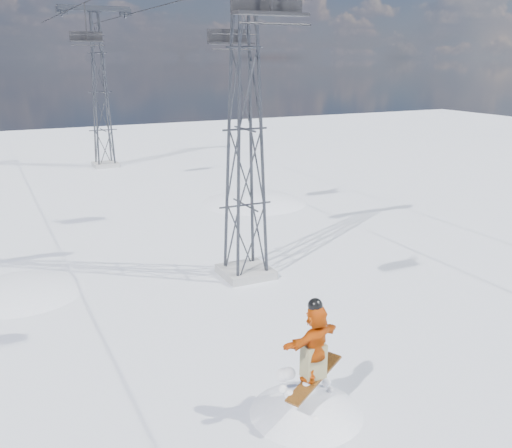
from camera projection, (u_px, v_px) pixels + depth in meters
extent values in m
plane|color=white|center=(352.00, 386.00, 14.29)|extent=(120.00, 120.00, 0.00)
sphere|color=white|center=(254.00, 352.00, 35.01)|extent=(20.00, 20.00, 20.00)
cube|color=#999999|center=(246.00, 272.00, 21.49)|extent=(1.80, 1.80, 0.30)
cube|color=#999999|center=(106.00, 165.00, 43.04)|extent=(1.80, 1.80, 0.30)
cube|color=#31333A|center=(94.00, 8.00, 39.93)|extent=(5.00, 0.35, 0.35)
cube|color=#31333A|center=(62.00, 10.00, 39.06)|extent=(0.80, 0.25, 0.50)
cube|color=#31333A|center=(125.00, 12.00, 40.91)|extent=(0.80, 0.25, 0.50)
cube|color=#9C5514|center=(314.00, 378.00, 12.65)|extent=(1.75, 1.07, 0.45)
imported|color=#CC4C09|center=(315.00, 342.00, 12.40)|extent=(1.70, 0.94, 1.74)
cube|color=#8C8356|center=(315.00, 361.00, 12.53)|extent=(0.57, 0.49, 0.80)
sphere|color=black|center=(317.00, 306.00, 12.16)|extent=(0.33, 0.33, 0.33)
cube|color=black|center=(271.00, 14.00, 12.81)|extent=(1.81, 0.41, 0.07)
cube|color=black|center=(267.00, 2.00, 12.90)|extent=(1.81, 0.05, 0.50)
cylinder|color=black|center=(276.00, 24.00, 12.67)|extent=(1.81, 0.05, 0.05)
cylinder|color=black|center=(231.00, 15.00, 24.98)|extent=(0.08, 0.08, 2.33)
cube|color=black|center=(232.00, 43.00, 25.31)|extent=(2.11, 0.48, 0.08)
cube|color=black|center=(229.00, 36.00, 25.42)|extent=(2.11, 0.06, 0.58)
cylinder|color=black|center=(234.00, 49.00, 25.16)|extent=(2.11, 0.06, 0.06)
cylinder|color=black|center=(234.00, 34.00, 24.93)|extent=(2.11, 0.05, 0.05)
cylinder|color=black|center=(86.00, 22.00, 31.99)|extent=(0.07, 0.07, 2.03)
cube|color=black|center=(87.00, 41.00, 32.27)|extent=(1.85, 0.42, 0.07)
cube|color=black|center=(86.00, 36.00, 32.37)|extent=(1.85, 0.06, 0.51)
cylinder|color=black|center=(88.00, 45.00, 32.14)|extent=(1.85, 0.06, 0.06)
cylinder|color=black|center=(88.00, 35.00, 31.94)|extent=(1.85, 0.05, 0.05)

